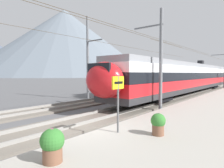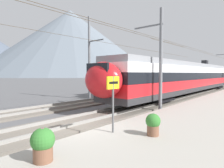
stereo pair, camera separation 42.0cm
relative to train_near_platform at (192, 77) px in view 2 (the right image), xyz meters
name	(u,v)px [view 2 (the right image)]	position (x,y,z in m)	size (l,w,h in m)	color
ground_plane	(78,132)	(-18.86, -1.30, -2.23)	(400.00, 400.00, 0.00)	#565659
platform_slab	(168,156)	(-18.86, -5.65, -2.07)	(120.00, 6.76, 0.32)	#A39E93
track_near	(62,125)	(-18.86, 0.00, -2.16)	(120.00, 3.00, 0.28)	#6B6359
track_far	(22,113)	(-18.86, 4.62, -2.16)	(120.00, 3.00, 0.28)	#6B6359
train_near_platform	(192,77)	(0.00, 0.00, 0.00)	(33.23, 2.96, 4.27)	#2D2D30
train_far_track	(166,76)	(2.42, 4.62, -0.01)	(25.35, 3.04, 4.27)	#2D2D30
catenary_mast_mid	(159,57)	(-12.24, -1.84, 1.57)	(44.82, 2.31, 7.10)	slate
catenary_mast_far_side	(90,57)	(-11.14, 6.37, 2.12)	(44.82, 2.18, 8.42)	slate
platform_sign	(113,91)	(-18.59, -3.19, -0.26)	(0.70, 0.08, 2.25)	#59595B
potted_plant_platform_edge	(43,143)	(-21.73, -3.41, -1.41)	(0.64, 0.64, 0.91)	brown
potted_plant_by_shelter	(153,123)	(-17.87, -4.58, -1.44)	(0.56, 0.56, 0.84)	brown
mountain_right_ridge	(70,43)	(88.89, 145.40, 29.50)	(166.26, 166.26, 63.47)	slate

